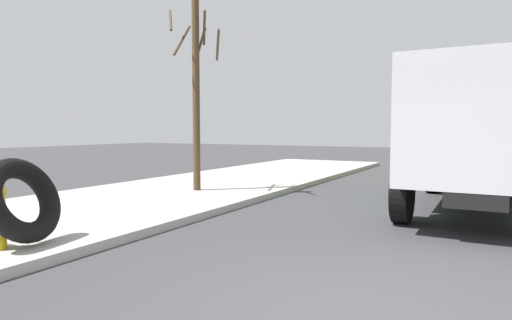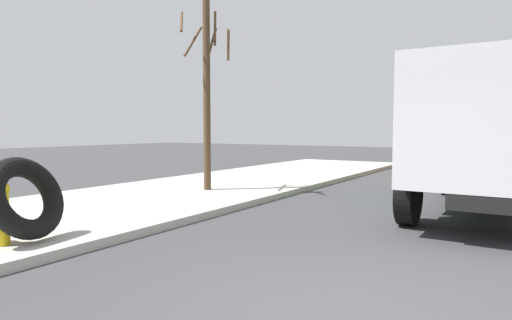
{
  "view_description": "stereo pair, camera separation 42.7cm",
  "coord_description": "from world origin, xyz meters",
  "px_view_note": "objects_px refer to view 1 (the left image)",
  "views": [
    {
      "loc": [
        -3.77,
        -0.96,
        1.76
      ],
      "look_at": [
        2.46,
        2.45,
        1.27
      ],
      "focal_mm": 30.65,
      "sensor_mm": 36.0,
      "label": 1
    },
    {
      "loc": [
        -3.55,
        -1.33,
        1.76
      ],
      "look_at": [
        2.46,
        2.45,
        1.27
      ],
      "focal_mm": 30.65,
      "sensor_mm": 36.0,
      "label": 2
    }
  ],
  "objects_px": {
    "loose_tire": "(22,200)",
    "dump_truck_yellow": "(508,134)",
    "bare_tree": "(196,88)",
    "dump_truck_green": "(482,137)"
  },
  "relations": [
    {
      "from": "loose_tire",
      "to": "dump_truck_yellow",
      "type": "relative_size",
      "value": 0.18
    },
    {
      "from": "loose_tire",
      "to": "dump_truck_green",
      "type": "bearing_deg",
      "value": -38.84
    },
    {
      "from": "loose_tire",
      "to": "dump_truck_green",
      "type": "distance_m",
      "value": 8.83
    },
    {
      "from": "bare_tree",
      "to": "dump_truck_yellow",
      "type": "bearing_deg",
      "value": -39.07
    },
    {
      "from": "loose_tire",
      "to": "bare_tree",
      "type": "height_order",
      "value": "bare_tree"
    },
    {
      "from": "loose_tire",
      "to": "dump_truck_yellow",
      "type": "height_order",
      "value": "dump_truck_yellow"
    },
    {
      "from": "loose_tire",
      "to": "dump_truck_green",
      "type": "height_order",
      "value": "dump_truck_green"
    },
    {
      "from": "dump_truck_green",
      "to": "bare_tree",
      "type": "xyz_separation_m",
      "value": [
        -1.18,
        6.7,
        1.24
      ]
    },
    {
      "from": "dump_truck_yellow",
      "to": "bare_tree",
      "type": "xyz_separation_m",
      "value": [
        -9.05,
        7.35,
        1.24
      ]
    },
    {
      "from": "dump_truck_green",
      "to": "loose_tire",
      "type": "bearing_deg",
      "value": 141.16
    }
  ]
}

